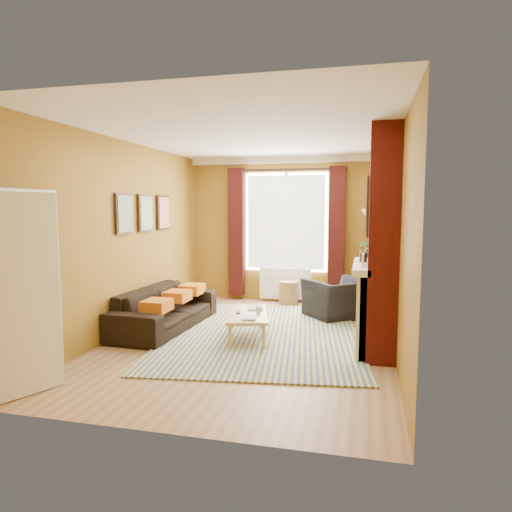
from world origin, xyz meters
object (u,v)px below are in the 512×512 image
object	(u,v)px
coffee_table	(247,316)
wicker_stool	(289,293)
floor_lamp	(368,231)
sofa	(166,308)
armchair	(339,298)

from	to	relation	value
coffee_table	wicker_stool	world-z (taller)	wicker_stool
coffee_table	floor_lamp	distance (m)	3.02
coffee_table	floor_lamp	bearing A→B (deg)	39.90
sofa	armchair	distance (m)	2.85
sofa	floor_lamp	world-z (taller)	floor_lamp
armchair	coffee_table	world-z (taller)	armchair
wicker_stool	floor_lamp	distance (m)	1.88
wicker_stool	floor_lamp	xyz separation A→B (m)	(1.44, -0.08, 1.20)
sofa	coffee_table	bearing A→B (deg)	-97.02
sofa	wicker_stool	bearing A→B (deg)	-32.80
floor_lamp	armchair	bearing A→B (deg)	-121.24
coffee_table	wicker_stool	xyz separation A→B (m)	(0.19, 2.37, -0.11)
armchair	sofa	bearing A→B (deg)	-12.36
sofa	coffee_table	world-z (taller)	sofa
sofa	floor_lamp	distance (m)	3.79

